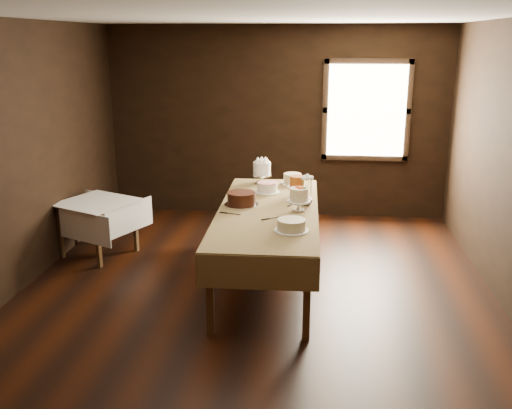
# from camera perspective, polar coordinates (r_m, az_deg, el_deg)

# --- Properties ---
(floor) EXTENTS (5.00, 6.00, 0.01)m
(floor) POSITION_cam_1_polar(r_m,az_deg,el_deg) (6.03, -0.21, -9.24)
(floor) COLOR black
(floor) RESTS_ON ground
(ceiling) EXTENTS (5.00, 6.00, 0.01)m
(ceiling) POSITION_cam_1_polar(r_m,az_deg,el_deg) (5.44, -0.24, 18.43)
(ceiling) COLOR beige
(ceiling) RESTS_ON wall_back
(wall_back) EXTENTS (5.00, 0.02, 2.80)m
(wall_back) POSITION_cam_1_polar(r_m,az_deg,el_deg) (8.51, 2.05, 8.18)
(wall_back) COLOR black
(wall_back) RESTS_ON ground
(wall_front) EXTENTS (5.00, 0.02, 2.80)m
(wall_front) POSITION_cam_1_polar(r_m,az_deg,el_deg) (2.75, -7.30, -9.58)
(wall_front) COLOR black
(wall_front) RESTS_ON ground
(wall_left) EXTENTS (0.02, 6.00, 2.80)m
(wall_left) POSITION_cam_1_polar(r_m,az_deg,el_deg) (6.35, -23.32, 4.08)
(wall_left) COLOR black
(wall_left) RESTS_ON ground
(window) EXTENTS (1.10, 0.05, 1.30)m
(window) POSITION_cam_1_polar(r_m,az_deg,el_deg) (8.43, 10.99, 9.19)
(window) COLOR #FFEABF
(window) RESTS_ON wall_back
(display_table) EXTENTS (1.10, 2.72, 0.84)m
(display_table) POSITION_cam_1_polar(r_m,az_deg,el_deg) (6.13, 1.20, -1.02)
(display_table) COLOR #422C18
(display_table) RESTS_ON ground
(side_table) EXTENTS (1.08, 1.08, 0.68)m
(side_table) POSITION_cam_1_polar(r_m,az_deg,el_deg) (7.24, -15.64, -0.30)
(side_table) COLOR #422C18
(side_table) RESTS_ON ground
(cake_meringue) EXTENTS (0.30, 0.30, 0.28)m
(cake_meringue) POSITION_cam_1_polar(r_m,az_deg,el_deg) (7.19, 0.60, 3.16)
(cake_meringue) COLOR silver
(cake_meringue) RESTS_ON display_table
(cake_speckled) EXTENTS (0.29, 0.29, 0.13)m
(cake_speckled) POSITION_cam_1_polar(r_m,az_deg,el_deg) (7.17, 3.66, 2.55)
(cake_speckled) COLOR white
(cake_speckled) RESTS_ON display_table
(cake_lattice) EXTENTS (0.30, 0.30, 0.11)m
(cake_lattice) POSITION_cam_1_polar(r_m,az_deg,el_deg) (6.76, 1.13, 1.66)
(cake_lattice) COLOR white
(cake_lattice) RESTS_ON display_table
(cake_caramel) EXTENTS (0.22, 0.22, 0.25)m
(cake_caramel) POSITION_cam_1_polar(r_m,az_deg,el_deg) (6.59, 4.11, 1.72)
(cake_caramel) COLOR white
(cake_caramel) RESTS_ON display_table
(cake_chocolate) EXTENTS (0.39, 0.39, 0.15)m
(cake_chocolate) POSITION_cam_1_polar(r_m,az_deg,el_deg) (6.24, -1.47, 0.55)
(cake_chocolate) COLOR silver
(cake_chocolate) RESTS_ON display_table
(cake_flowers) EXTENTS (0.25, 0.25, 0.26)m
(cake_flowers) POSITION_cam_1_polar(r_m,az_deg,el_deg) (6.04, 4.30, 0.40)
(cake_flowers) COLOR white
(cake_flowers) RESTS_ON display_table
(cake_cream) EXTENTS (0.33, 0.33, 0.12)m
(cake_cream) POSITION_cam_1_polar(r_m,az_deg,el_deg) (5.41, 3.56, -2.11)
(cake_cream) COLOR white
(cake_cream) RESTS_ON display_table
(cake_server_a) EXTENTS (0.21, 0.16, 0.01)m
(cake_server_a) POSITION_cam_1_polar(r_m,az_deg,el_deg) (5.81, 1.97, -1.33)
(cake_server_a) COLOR silver
(cake_server_a) RESTS_ON display_table
(cake_server_b) EXTENTS (0.18, 0.19, 0.01)m
(cake_server_b) POSITION_cam_1_polar(r_m,az_deg,el_deg) (5.64, 4.46, -1.90)
(cake_server_b) COLOR silver
(cake_server_b) RESTS_ON display_table
(cake_server_d) EXTENTS (0.12, 0.23, 0.01)m
(cake_server_d) POSITION_cam_1_polar(r_m,az_deg,el_deg) (6.34, 3.87, 0.17)
(cake_server_d) COLOR silver
(cake_server_d) RESTS_ON display_table
(cake_server_e) EXTENTS (0.24, 0.09, 0.01)m
(cake_server_e) POSITION_cam_1_polar(r_m,az_deg,el_deg) (5.93, -2.18, -0.96)
(cake_server_e) COLOR silver
(cake_server_e) RESTS_ON display_table
(flower_vase) EXTENTS (0.17, 0.17, 0.13)m
(flower_vase) POSITION_cam_1_polar(r_m,az_deg,el_deg) (6.26, 5.10, 0.49)
(flower_vase) COLOR #2D2823
(flower_vase) RESTS_ON display_table
(flower_bouquet) EXTENTS (0.14, 0.14, 0.20)m
(flower_bouquet) POSITION_cam_1_polar(r_m,az_deg,el_deg) (6.21, 5.14, 2.12)
(flower_bouquet) COLOR white
(flower_bouquet) RESTS_ON flower_vase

